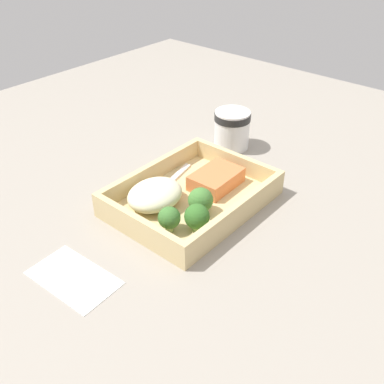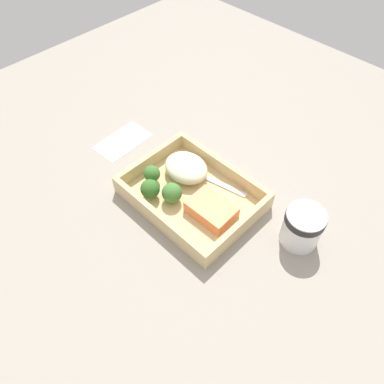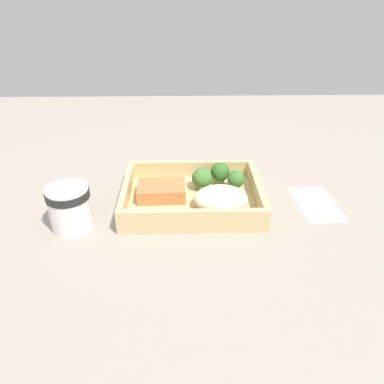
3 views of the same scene
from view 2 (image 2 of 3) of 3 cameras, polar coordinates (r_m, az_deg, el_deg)
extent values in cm
cube|color=gray|center=(85.70, 0.00, -1.57)|extent=(160.00, 160.00, 2.00)
cube|color=#D0B67E|center=(84.44, 0.00, -0.91)|extent=(28.62, 21.71, 1.20)
cube|color=#D0B67E|center=(87.69, 4.72, 3.82)|extent=(28.62, 1.20, 3.63)
cube|color=#D0B67E|center=(78.44, -5.28, -3.98)|extent=(28.62, 1.20, 3.63)
cube|color=#D0B67E|center=(77.41, 7.28, -5.36)|extent=(1.20, 19.31, 3.63)
cube|color=#D0B67E|center=(89.54, -6.28, 4.89)|extent=(1.20, 19.31, 3.63)
cube|color=#DA7542|center=(79.88, 2.97, -2.73)|extent=(10.10, 7.19, 3.00)
ellipsoid|color=beige|center=(86.78, -0.90, 3.73)|extent=(10.83, 8.91, 4.34)
cylinder|color=#83AB63|center=(83.75, -6.29, -0.39)|extent=(1.63, 1.63, 1.61)
sphere|color=#336726|center=(82.22, -6.40, 0.48)|extent=(4.29, 4.29, 4.29)
cylinder|color=#88A166|center=(86.66, -6.04, 1.97)|extent=(1.45, 1.45, 1.65)
sphere|color=#3C702F|center=(85.27, -6.14, 2.80)|extent=(3.82, 3.82, 3.82)
cylinder|color=#76975E|center=(82.77, -3.02, -0.98)|extent=(1.70, 1.70, 1.46)
sphere|color=#447933|center=(81.25, -3.07, -0.12)|extent=(4.46, 4.46, 4.46)
cube|color=white|center=(86.13, 4.53, 1.12)|extent=(12.34, 3.76, 0.44)
cube|color=white|center=(88.65, 0.07, 3.18)|extent=(3.80, 2.88, 0.44)
cylinder|color=white|center=(78.42, 16.43, -5.20)|extent=(7.81, 7.81, 8.57)
cylinder|color=black|center=(75.97, 16.94, -3.87)|extent=(8.05, 8.05, 1.54)
cube|color=white|center=(99.56, -10.55, 7.62)|extent=(8.76, 14.30, 0.24)
camera|label=1|loc=(0.91, -53.61, 21.23)|focal=42.00mm
camera|label=3|loc=(1.13, 30.60, 32.86)|focal=35.00mm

